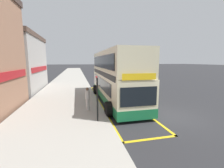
{
  "coord_description": "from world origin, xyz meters",
  "views": [
    {
      "loc": [
        -5.79,
        -8.2,
        3.56
      ],
      "look_at": [
        -2.78,
        4.62,
        1.56
      ],
      "focal_mm": 24.27,
      "sensor_mm": 36.0,
      "label": 1
    }
  ],
  "objects_px": {
    "bus_stop_sign": "(97,95)",
    "pedestrian_waiting_near_sign": "(88,98)",
    "double_decker_bus": "(115,78)",
    "parked_car_grey_distant": "(107,69)"
  },
  "relations": [
    {
      "from": "bus_stop_sign",
      "to": "pedestrian_waiting_near_sign",
      "type": "height_order",
      "value": "bus_stop_sign"
    },
    {
      "from": "parked_car_grey_distant",
      "to": "pedestrian_waiting_near_sign",
      "type": "bearing_deg",
      "value": 77.42
    },
    {
      "from": "bus_stop_sign",
      "to": "parked_car_grey_distant",
      "type": "bearing_deg",
      "value": 77.9
    },
    {
      "from": "parked_car_grey_distant",
      "to": "pedestrian_waiting_near_sign",
      "type": "xyz_separation_m",
      "value": [
        -9.95,
        -42.41,
        0.21
      ]
    },
    {
      "from": "bus_stop_sign",
      "to": "pedestrian_waiting_near_sign",
      "type": "bearing_deg",
      "value": 101.0
    },
    {
      "from": "parked_car_grey_distant",
      "to": "bus_stop_sign",
      "type": "bearing_deg",
      "value": 78.52
    },
    {
      "from": "double_decker_bus",
      "to": "parked_car_grey_distant",
      "type": "distance_m",
      "value": 40.49
    },
    {
      "from": "double_decker_bus",
      "to": "pedestrian_waiting_near_sign",
      "type": "distance_m",
      "value": 3.86
    },
    {
      "from": "parked_car_grey_distant",
      "to": "pedestrian_waiting_near_sign",
      "type": "relative_size",
      "value": 2.61
    },
    {
      "from": "double_decker_bus",
      "to": "parked_car_grey_distant",
      "type": "bearing_deg",
      "value": 79.6
    }
  ]
}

